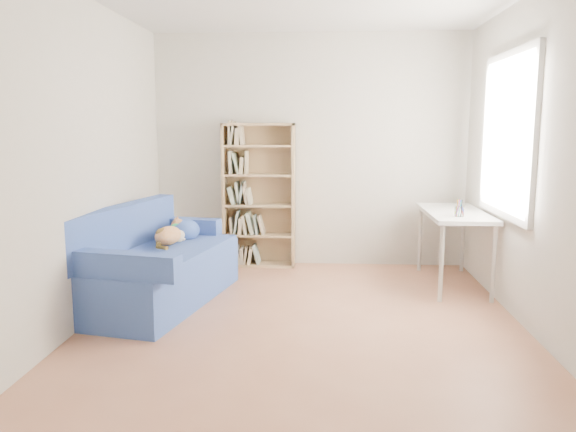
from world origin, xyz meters
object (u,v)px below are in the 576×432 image
object	(u,v)px
sofa	(156,266)
desk	(455,218)
bookshelf	(259,201)
pen_cup	(459,210)

from	to	relation	value
sofa	desk	xyz separation A→B (m)	(2.80, 0.71, 0.35)
bookshelf	pen_cup	world-z (taller)	bookshelf
bookshelf	pen_cup	distance (m)	2.22
desk	pen_cup	world-z (taller)	pen_cup
sofa	bookshelf	bearing A→B (deg)	72.23
desk	pen_cup	size ratio (longest dim) A/B	7.48
bookshelf	desk	xyz separation A→B (m)	(2.02, -0.68, -0.07)
bookshelf	pen_cup	bearing A→B (deg)	-27.08
sofa	bookshelf	xyz separation A→B (m)	(0.78, 1.39, 0.42)
bookshelf	desk	bearing A→B (deg)	-18.65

